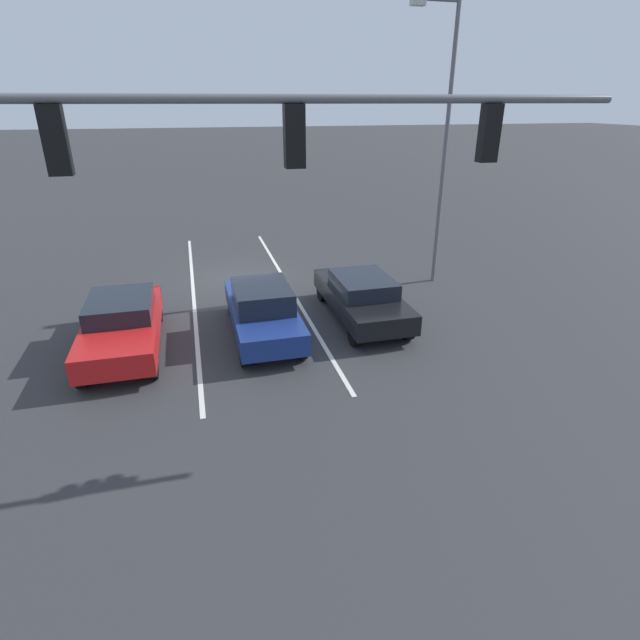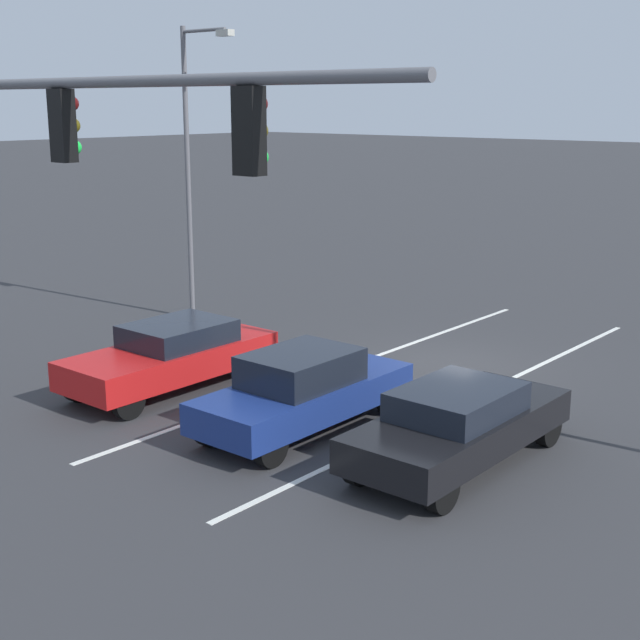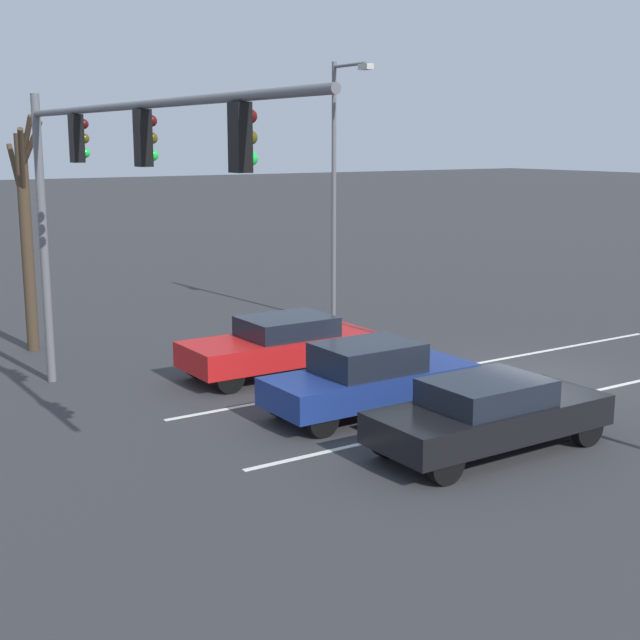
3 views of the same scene
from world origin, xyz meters
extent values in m
plane|color=#333335|center=(0.00, 0.00, 0.00)|extent=(240.00, 240.00, 0.00)
cube|color=silver|center=(-1.69, 1.56, 0.01)|extent=(0.12, 15.12, 0.01)
cube|color=silver|center=(1.69, 1.56, 0.01)|extent=(0.12, 15.12, 0.01)
cube|color=navy|center=(-0.19, 5.27, 0.62)|extent=(1.73, 4.59, 0.58)
cube|color=black|center=(-0.19, 5.37, 1.21)|extent=(1.52, 2.06, 0.60)
cube|color=red|center=(-0.80, 3.01, 0.77)|extent=(0.24, 0.06, 0.12)
cube|color=red|center=(0.41, 3.01, 0.77)|extent=(0.24, 0.06, 0.12)
cylinder|color=black|center=(-0.93, 6.98, 0.33)|extent=(0.22, 0.67, 0.67)
cylinder|color=black|center=(0.54, 6.98, 0.33)|extent=(0.22, 0.67, 0.67)
cylinder|color=black|center=(-0.93, 3.56, 0.33)|extent=(0.22, 0.67, 0.67)
cylinder|color=black|center=(0.54, 3.56, 0.33)|extent=(0.22, 0.67, 0.67)
cube|color=black|center=(-3.28, 4.86, 0.63)|extent=(1.81, 4.67, 0.57)
cube|color=black|center=(-3.28, 4.97, 1.15)|extent=(1.59, 2.14, 0.46)
cube|color=red|center=(-3.91, 2.56, 0.77)|extent=(0.24, 0.06, 0.12)
cube|color=red|center=(-2.65, 2.56, 0.77)|extent=(0.24, 0.06, 0.12)
cylinder|color=black|center=(-4.05, 6.60, 0.34)|extent=(0.22, 0.69, 0.69)
cylinder|color=black|center=(-2.51, 6.60, 0.34)|extent=(0.22, 0.69, 0.69)
cylinder|color=black|center=(-4.05, 3.12, 0.34)|extent=(0.22, 0.69, 0.69)
cylinder|color=black|center=(-2.51, 3.12, 0.34)|extent=(0.22, 0.69, 0.69)
cube|color=red|center=(3.56, 5.29, 0.64)|extent=(1.85, 4.72, 0.60)
cube|color=black|center=(3.56, 5.05, 1.18)|extent=(1.63, 2.14, 0.47)
cube|color=red|center=(2.91, 2.97, 0.79)|extent=(0.24, 0.06, 0.12)
cube|color=red|center=(4.20, 2.97, 0.79)|extent=(0.24, 0.06, 0.12)
cylinder|color=black|center=(2.76, 7.06, 0.34)|extent=(0.22, 0.69, 0.69)
cylinder|color=black|center=(4.35, 7.06, 0.34)|extent=(0.22, 0.69, 0.69)
cylinder|color=black|center=(2.76, 3.52, 0.34)|extent=(0.22, 0.69, 0.69)
cylinder|color=black|center=(4.35, 3.52, 0.34)|extent=(0.22, 0.69, 0.69)
cylinder|color=slate|center=(0.00, 10.12, 6.19)|extent=(11.92, 0.14, 0.14)
cube|color=black|center=(-3.64, 10.12, 5.65)|extent=(0.32, 0.22, 0.95)
sphere|color=#4C0C0C|center=(-3.64, 9.96, 5.93)|extent=(0.20, 0.20, 0.20)
sphere|color=#4C420C|center=(-3.64, 9.96, 5.65)|extent=(0.20, 0.20, 0.20)
sphere|color=#19D83F|center=(-3.64, 9.96, 5.36)|extent=(0.20, 0.20, 0.20)
cube|color=black|center=(-0.20, 10.12, 5.65)|extent=(0.32, 0.22, 0.95)
sphere|color=#4C0C0C|center=(-0.20, 9.96, 5.93)|extent=(0.20, 0.20, 0.20)
sphere|color=#4C420C|center=(-0.20, 9.96, 5.65)|extent=(0.20, 0.20, 0.20)
sphere|color=#19D83F|center=(-0.20, 9.96, 5.36)|extent=(0.20, 0.20, 0.20)
cylinder|color=slate|center=(8.05, 0.62, 3.95)|extent=(0.14, 0.14, 7.91)
cylinder|color=slate|center=(7.26, 0.62, 7.76)|extent=(1.59, 0.09, 0.09)
cube|color=beige|center=(6.46, 0.62, 7.66)|extent=(0.44, 0.24, 0.16)
camera|label=1|loc=(1.50, 18.26, 6.16)|focal=28.00mm
camera|label=2|loc=(-10.53, 17.13, 5.95)|focal=50.00mm
camera|label=3|loc=(-14.60, 16.01, 5.61)|focal=50.00mm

